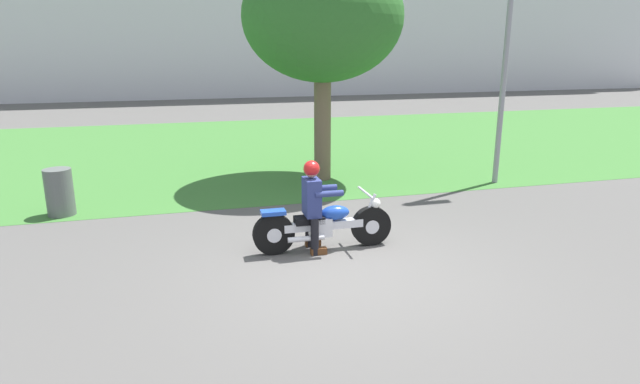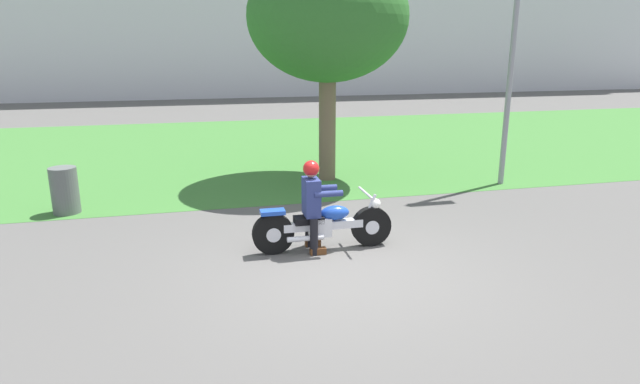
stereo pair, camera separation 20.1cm
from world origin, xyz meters
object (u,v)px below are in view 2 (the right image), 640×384
(rider_lead, at_px, (313,199))
(trash_can, at_px, (65,190))
(tree_roadside, at_px, (328,18))
(motorcycle_lead, at_px, (324,225))

(rider_lead, xyz_separation_m, trash_can, (-4.00, 2.87, -0.38))
(trash_can, bearing_deg, tree_roadside, 14.61)
(motorcycle_lead, height_order, tree_roadside, tree_roadside)
(rider_lead, relative_size, trash_can, 1.62)
(tree_roadside, relative_size, trash_can, 5.78)
(tree_roadside, bearing_deg, rider_lead, -107.06)
(motorcycle_lead, height_order, trash_can, motorcycle_lead)
(motorcycle_lead, height_order, rider_lead, rider_lead)
(tree_roadside, bearing_deg, motorcycle_lead, -104.96)
(rider_lead, height_order, trash_can, rider_lead)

